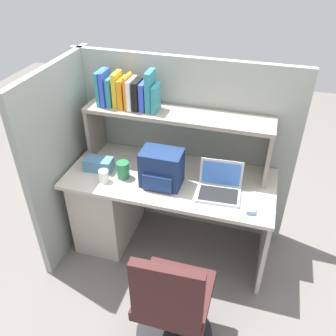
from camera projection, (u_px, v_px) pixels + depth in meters
ground_plane at (170, 244)px, 3.16m from camera, size 8.00×8.00×0.00m
desk at (126, 201)px, 3.02m from camera, size 1.60×0.70×0.73m
cubicle_partition_rear at (182, 148)px, 3.02m from camera, size 1.84×0.05×1.55m
cubicle_partition_left at (67, 159)px, 2.88m from camera, size 0.05×1.06×1.55m
overhead_hutch at (177, 125)px, 2.71m from camera, size 1.44×0.28×0.45m
reference_books_on_shelf at (128, 92)px, 2.67m from camera, size 0.47×0.18×0.30m
laptop at (219, 187)px, 2.57m from camera, size 0.33×0.27×0.22m
backpack at (161, 169)px, 2.61m from camera, size 0.30×0.22×0.28m
computer_mouse at (251, 209)px, 2.42m from camera, size 0.07×0.11×0.03m
paper_cup at (104, 176)px, 2.68m from camera, size 0.08×0.08×0.10m
tissue_box at (99, 164)px, 2.81m from camera, size 0.23×0.13×0.10m
snack_canister at (123, 170)px, 2.71m from camera, size 0.10×0.10×0.13m
office_chair at (173, 308)px, 2.20m from camera, size 0.52×0.52×0.93m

